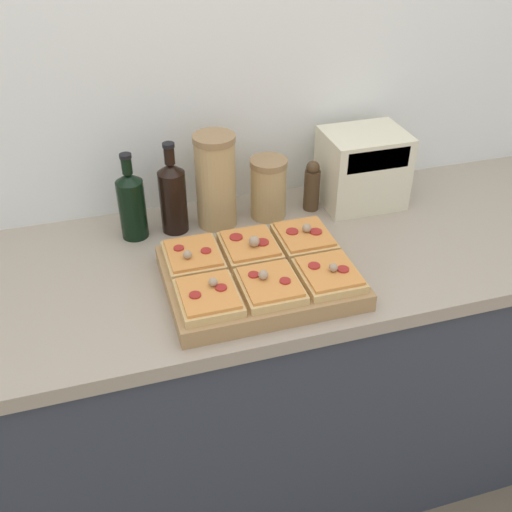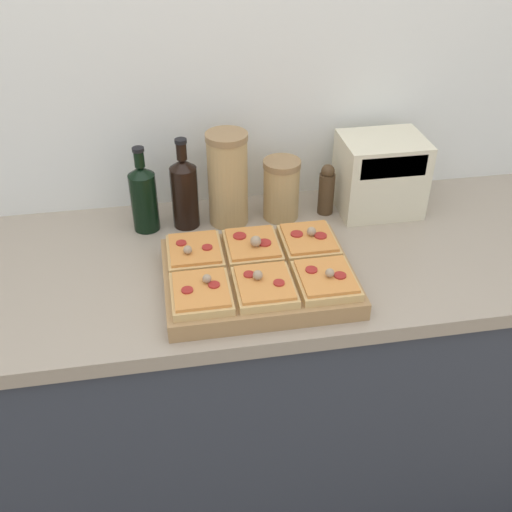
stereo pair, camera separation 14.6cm
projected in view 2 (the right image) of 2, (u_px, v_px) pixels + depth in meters
wall_back at (202, 81)px, 1.64m from camera, size 6.00×0.06×2.50m
kitchen_counter at (227, 380)px, 1.81m from camera, size 2.63×0.67×0.90m
cutting_board at (258, 277)px, 1.46m from camera, size 0.45×0.35×0.04m
pizza_slice_back_left at (195, 252)px, 1.48m from camera, size 0.14×0.16×0.05m
pizza_slice_back_center at (253, 246)px, 1.50m from camera, size 0.14×0.16×0.06m
pizza_slice_back_right at (309, 241)px, 1.53m from camera, size 0.14×0.16×0.05m
pizza_slice_front_left at (201, 292)px, 1.35m from camera, size 0.14×0.16×0.05m
pizza_slice_front_center at (264, 286)px, 1.37m from camera, size 0.14×0.16×0.05m
pizza_slice_front_right at (326, 279)px, 1.39m from camera, size 0.14×0.16×0.05m
olive_oil_bottle at (144, 197)px, 1.63m from camera, size 0.07×0.07×0.24m
wine_bottle at (185, 191)px, 1.64m from camera, size 0.07×0.07×0.26m
grain_jar_tall at (228, 179)px, 1.64m from camera, size 0.11×0.11×0.27m
grain_jar_short at (281, 189)px, 1.69m from camera, size 0.11×0.11×0.18m
pepper_mill at (326, 190)px, 1.72m from camera, size 0.05×0.05×0.15m
toaster_oven at (380, 174)px, 1.72m from camera, size 0.26×0.18×0.22m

